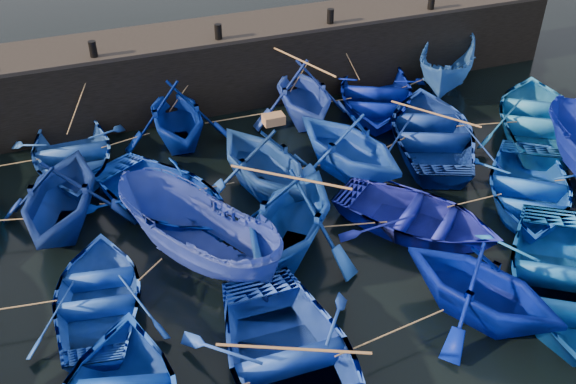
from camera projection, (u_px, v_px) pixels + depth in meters
name	position (u px, v px, depth m)	size (l,w,h in m)	color
ground	(336.00, 289.00, 15.24)	(120.00, 120.00, 0.00)	black
quay_wall	(214.00, 67.00, 22.52)	(26.00, 2.50, 2.50)	black
quay_top	(212.00, 31.00, 21.76)	(26.00, 2.50, 0.12)	black
bollard_1	(93.00, 49.00, 19.73)	(0.24, 0.24, 0.50)	black
bollard_2	(218.00, 32.00, 20.89)	(0.24, 0.24, 0.50)	black
bollard_3	(330.00, 16.00, 22.05)	(0.24, 0.24, 0.50)	black
bollard_4	(431.00, 2.00, 23.21)	(0.24, 0.24, 0.50)	black
boat_1	(71.00, 154.00, 19.18)	(3.56, 4.97, 1.03)	#19439B
boat_2	(176.00, 114.00, 20.11)	(3.43, 3.98, 2.10)	navy
boat_3	(303.00, 93.00, 21.29)	(3.51, 4.07, 2.14)	#1E3CB7
boat_4	(375.00, 94.00, 22.34)	(3.86, 5.40, 1.12)	#000E7E
boat_5	(448.00, 65.00, 23.36)	(1.88, 4.98, 1.93)	#2253A0
boat_7	(60.00, 194.00, 16.51)	(3.64, 4.22, 2.22)	navy
boat_8	(166.00, 198.00, 17.37)	(3.56, 4.98, 1.03)	#042DB8
boat_9	(264.00, 160.00, 17.85)	(3.60, 4.17, 2.20)	navy
boat_10	(349.00, 143.00, 18.59)	(3.57, 4.14, 2.18)	blue
boat_11	(433.00, 131.00, 20.23)	(3.93, 5.50, 1.14)	navy
boat_12	(540.00, 116.00, 20.98)	(3.97, 5.55, 1.15)	#1665B2
boat_14	(100.00, 294.00, 14.49)	(2.99, 4.18, 0.87)	#143FBC
boat_15	(197.00, 237.00, 15.31)	(1.86, 4.95, 1.91)	navy
boat_16	(290.00, 216.00, 15.69)	(3.71, 4.30, 2.26)	#0F3FA6
boat_17	(417.00, 217.00, 16.76)	(3.19, 4.46, 0.93)	#131CA0
boat_18	(528.00, 189.00, 17.75)	(3.43, 4.80, 1.00)	blue
boat_22	(293.00, 369.00, 12.61)	(3.87, 5.41, 1.12)	#153CC2
boat_23	(482.00, 285.00, 13.93)	(3.25, 3.77, 1.98)	#001392
boat_24	(563.00, 280.00, 14.69)	(3.80, 5.31, 1.10)	#094896
wooden_crate	(274.00, 119.00, 17.22)	(0.57, 0.37, 0.26)	#8D623D
mooring_ropes	(265.00, 154.00, 18.50)	(17.79, 11.82, 2.10)	tan
loose_oars	(337.00, 155.00, 16.95)	(9.76, 12.22, 1.20)	#99724C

